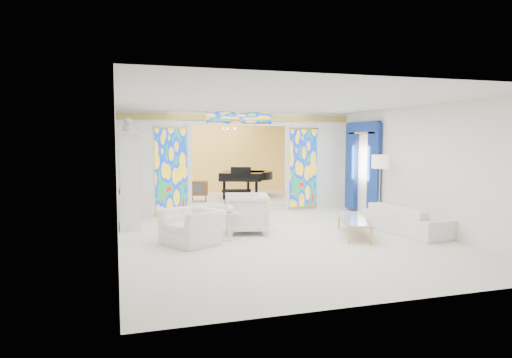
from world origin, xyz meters
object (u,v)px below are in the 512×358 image
object	(u,v)px
coffee_table	(354,220)
grand_piano	(247,176)
china_cabinet	(129,180)
armchair_left	(192,227)
armchair_right	(246,213)
sofa	(406,219)
tv_console	(199,188)

from	to	relation	value
coffee_table	grand_piano	bearing A→B (deg)	97.35
coffee_table	china_cabinet	bearing A→B (deg)	151.26
china_cabinet	coffee_table	world-z (taller)	china_cabinet
china_cabinet	armchair_left	xyz separation A→B (m)	(1.20, -2.37, -0.80)
armchair_right	grand_piano	world-z (taller)	grand_piano
sofa	coffee_table	size ratio (longest dim) A/B	1.19
china_cabinet	armchair_left	size ratio (longest dim) A/B	2.41
armchair_right	tv_console	bearing A→B (deg)	-162.49
armchair_right	sofa	xyz separation A→B (m)	(3.57, -1.15, -0.14)
armchair_left	coffee_table	size ratio (longest dim) A/B	0.61
grand_piano	sofa	bearing A→B (deg)	-47.64
sofa	tv_console	xyz separation A→B (m)	(-3.93, 5.54, 0.29)
coffee_table	tv_console	world-z (taller)	tv_console
grand_piano	tv_console	bearing A→B (deg)	-137.35
china_cabinet	tv_console	world-z (taller)	china_cabinet
armchair_right	tv_console	distance (m)	4.41
sofa	tv_console	size ratio (longest dim) A/B	3.36
china_cabinet	grand_piano	xyz separation A→B (m)	(4.05, 3.45, -0.25)
armchair_right	sofa	distance (m)	3.75
armchair_left	coffee_table	bearing A→B (deg)	56.53
china_cabinet	armchair_right	size ratio (longest dim) A/B	2.67
china_cabinet	coffee_table	distance (m)	5.58
armchair_left	china_cabinet	bearing A→B (deg)	177.71
sofa	grand_piano	xyz separation A→B (m)	(-2.11, 6.17, 0.59)
armchair_right	coffee_table	bearing A→B (deg)	77.26
tv_console	sofa	bearing A→B (deg)	-40.38
armchair_right	coffee_table	xyz separation A→B (m)	(2.24, -1.07, -0.10)
armchair_left	sofa	world-z (taller)	armchair_left
armchair_left	sofa	size ratio (longest dim) A/B	0.51
sofa	armchair_right	bearing A→B (deg)	64.34
coffee_table	sofa	bearing A→B (deg)	-3.11
armchair_right	grand_piano	size ratio (longest dim) A/B	0.36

